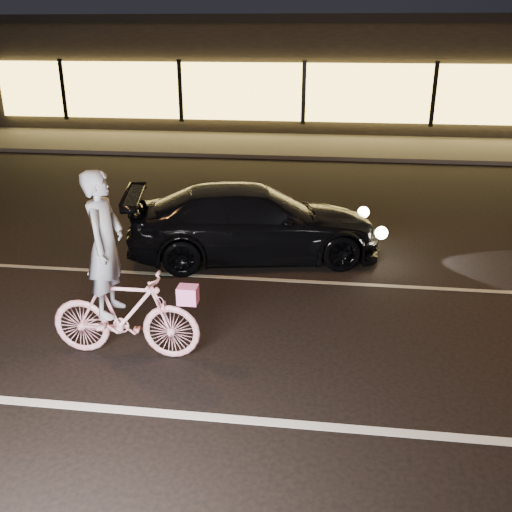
# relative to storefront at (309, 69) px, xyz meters

# --- Properties ---
(ground) EXTENTS (90.00, 90.00, 0.00)m
(ground) POSITION_rel_storefront_xyz_m (0.00, -18.97, -2.15)
(ground) COLOR black
(ground) RESTS_ON ground
(lane_stripe_near) EXTENTS (60.00, 0.12, 0.01)m
(lane_stripe_near) POSITION_rel_storefront_xyz_m (0.00, -20.47, -2.14)
(lane_stripe_near) COLOR silver
(lane_stripe_near) RESTS_ON ground
(lane_stripe_far) EXTENTS (60.00, 0.10, 0.01)m
(lane_stripe_far) POSITION_rel_storefront_xyz_m (0.00, -16.97, -2.14)
(lane_stripe_far) COLOR gray
(lane_stripe_far) RESTS_ON ground
(sidewalk) EXTENTS (30.00, 4.00, 0.12)m
(sidewalk) POSITION_rel_storefront_xyz_m (0.00, -5.97, -2.09)
(sidewalk) COLOR #383533
(sidewalk) RESTS_ON ground
(storefront) EXTENTS (25.40, 8.42, 4.20)m
(storefront) POSITION_rel_storefront_xyz_m (0.00, 0.00, 0.00)
(storefront) COLOR black
(storefront) RESTS_ON ground
(cyclist) EXTENTS (1.81, 0.62, 2.28)m
(cyclist) POSITION_rel_storefront_xyz_m (-1.33, -19.40, -1.34)
(cyclist) COLOR #EF446F
(cyclist) RESTS_ON ground
(sedan) EXTENTS (4.56, 2.62, 1.25)m
(sedan) POSITION_rel_storefront_xyz_m (-0.19, -16.00, -1.52)
(sedan) COLOR black
(sedan) RESTS_ON ground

